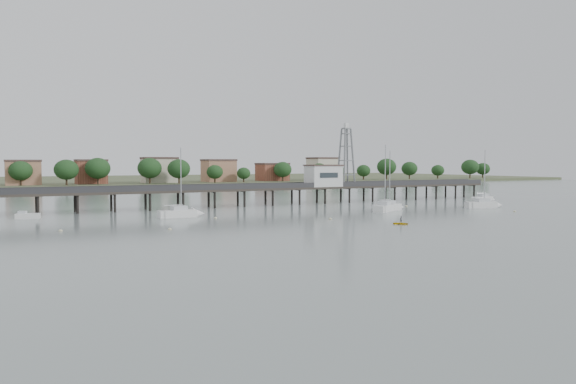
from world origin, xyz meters
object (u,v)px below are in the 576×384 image
object	(u,v)px
sailboat_e	(486,199)
yellow_dinghy	(401,224)
sailboat_c	(386,208)
white_tender	(27,216)
sailboat_f	(392,207)
sailboat_d	(487,205)
pier	(227,190)
sailboat_b	(186,213)
lattice_tower	(346,157)

from	to	relation	value
sailboat_e	yellow_dinghy	xyz separation A→B (m)	(-52.21, -30.83, -0.66)
sailboat_c	yellow_dinghy	bearing A→B (deg)	-157.88
white_tender	sailboat_f	bearing A→B (deg)	3.81
sailboat_d	yellow_dinghy	distance (m)	41.80
sailboat_e	sailboat_d	bearing A→B (deg)	-135.59
yellow_dinghy	pier	bearing A→B (deg)	65.31
sailboat_c	sailboat_b	distance (m)	40.53
lattice_tower	yellow_dinghy	distance (m)	50.91
sailboat_e	sailboat_f	xyz separation A→B (m)	(-36.58, -8.87, -0.01)
sailboat_d	white_tender	size ratio (longest dim) A/B	3.15
sailboat_c	sailboat_f	size ratio (longest dim) A/B	1.10
pier	yellow_dinghy	xyz separation A→B (m)	(11.54, -45.50, -3.79)
sailboat_b	white_tender	xyz separation A→B (m)	(-25.48, 9.84, -0.18)
lattice_tower	sailboat_f	size ratio (longest dim) A/B	1.21
lattice_tower	sailboat_e	xyz separation A→B (m)	(32.25, -14.67, -10.45)
sailboat_f	yellow_dinghy	bearing A→B (deg)	-135.63
lattice_tower	sailboat_e	bearing A→B (deg)	-24.46
white_tender	sailboat_e	bearing A→B (deg)	13.14
sailboat_f	white_tender	size ratio (longest dim) A/B	3.07
sailboat_b	pier	bearing A→B (deg)	45.41
sailboat_c	sailboat_e	distance (m)	39.91
sailboat_d	sailboat_f	distance (m)	22.88
pier	sailboat_f	size ratio (longest dim) A/B	11.69
pier	sailboat_e	bearing A→B (deg)	-12.96
sailboat_c	sailboat_e	size ratio (longest dim) A/B	1.29
pier	white_tender	world-z (taller)	pier
sailboat_c	sailboat_f	bearing A→B (deg)	-13.36
pier	lattice_tower	bearing A→B (deg)	0.00
sailboat_d	sailboat_f	size ratio (longest dim) A/B	1.03
sailboat_e	sailboat_f	world-z (taller)	sailboat_f
sailboat_f	yellow_dinghy	distance (m)	26.96
sailboat_b	sailboat_f	size ratio (longest dim) A/B	1.02
sailboat_f	white_tender	world-z (taller)	sailboat_f
sailboat_e	yellow_dinghy	world-z (taller)	sailboat_e
lattice_tower	sailboat_d	world-z (taller)	lattice_tower
sailboat_b	lattice_tower	bearing A→B (deg)	16.42
sailboat_e	white_tender	distance (m)	104.38
lattice_tower	sailboat_c	bearing A→B (deg)	-104.81
pier	lattice_tower	xyz separation A→B (m)	(31.50, 0.00, 7.31)
white_tender	lattice_tower	bearing A→B (deg)	23.11
sailboat_e	yellow_dinghy	size ratio (longest dim) A/B	4.45
sailboat_c	sailboat_f	distance (m)	2.29
sailboat_c	sailboat_b	world-z (taller)	sailboat_c
pier	white_tender	distance (m)	41.29
sailboat_c	white_tender	bearing A→B (deg)	130.53
sailboat_e	sailboat_b	world-z (taller)	sailboat_b
pier	white_tender	xyz separation A→B (m)	(-40.40, -7.83, -3.33)
white_tender	sailboat_d	bearing A→B (deg)	4.16
sailboat_e	yellow_dinghy	bearing A→B (deg)	-148.64
sailboat_d	white_tender	bearing A→B (deg)	-178.78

